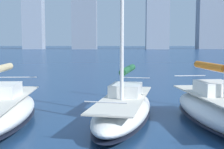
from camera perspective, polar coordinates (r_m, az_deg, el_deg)
city_skyline at (r=168.02m, az=2.84°, el=11.49°), size 164.81×18.21×52.41m
sailboat_orange at (r=14.04m, az=18.84°, el=-5.97°), size 3.35×7.88×11.83m
sailboat_forest at (r=14.24m, az=2.24°, el=-5.90°), size 3.58×8.46×12.10m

